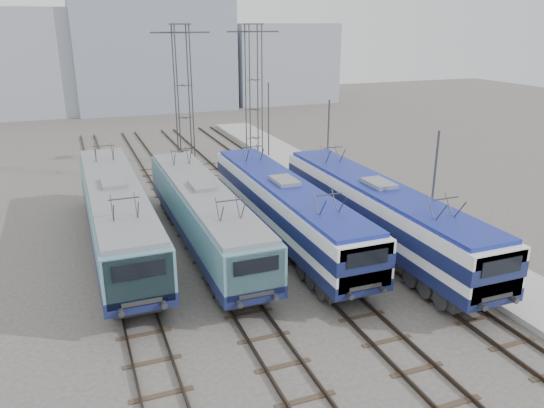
{
  "coord_description": "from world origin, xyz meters",
  "views": [
    {
      "loc": [
        -8.66,
        -19.39,
        12.1
      ],
      "look_at": [
        1.57,
        7.0,
        2.39
      ],
      "focal_mm": 35.0,
      "sensor_mm": 36.0,
      "label": 1
    }
  ],
  "objects": [
    {
      "name": "mast_mid",
      "position": [
        8.6,
        14.0,
        3.5
      ],
      "size": [
        0.12,
        0.12,
        7.0
      ],
      "primitive_type": "cylinder",
      "color": "#3F4247",
      "rests_on": "ground"
    },
    {
      "name": "building_east",
      "position": [
        24.0,
        62.0,
        6.0
      ],
      "size": [
        16.0,
        12.0,
        12.0
      ],
      "primitive_type": "cube",
      "color": "#979DAA",
      "rests_on": "ground"
    },
    {
      "name": "locomotive_far_left",
      "position": [
        -6.75,
        8.98,
        2.33
      ],
      "size": [
        2.97,
        18.77,
        3.53
      ],
      "color": "#151D4A",
      "rests_on": "ground"
    },
    {
      "name": "locomotive_far_right",
      "position": [
        6.75,
        4.07,
        2.33
      ],
      "size": [
        2.89,
        18.29,
        3.44
      ],
      "color": "#151D4A",
      "rests_on": "ground"
    },
    {
      "name": "locomotive_center_left",
      "position": [
        -2.25,
        7.51,
        2.2
      ],
      "size": [
        2.79,
        17.63,
        3.32
      ],
      "color": "#151D4A",
      "rests_on": "ground"
    },
    {
      "name": "catenary_tower_west",
      "position": [
        0.0,
        22.0,
        6.64
      ],
      "size": [
        4.5,
        1.2,
        12.0
      ],
      "color": "#3F4247",
      "rests_on": "ground"
    },
    {
      "name": "catenary_tower_east",
      "position": [
        6.5,
        24.0,
        6.64
      ],
      "size": [
        4.5,
        1.2,
        12.0
      ],
      "color": "#3F4247",
      "rests_on": "ground"
    },
    {
      "name": "platform",
      "position": [
        10.2,
        8.0,
        0.15
      ],
      "size": [
        4.0,
        70.0,
        0.3
      ],
      "primitive_type": "cube",
      "color": "#9E9E99",
      "rests_on": "ground"
    },
    {
      "name": "locomotive_center_right",
      "position": [
        2.25,
        6.61,
        2.29
      ],
      "size": [
        2.83,
        17.92,
        3.37
      ],
      "color": "#151D4A",
      "rests_on": "ground"
    },
    {
      "name": "building_west",
      "position": [
        -14.0,
        62.0,
        7.0
      ],
      "size": [
        18.0,
        12.0,
        14.0
      ],
      "primitive_type": "cube",
      "color": "#979DAA",
      "rests_on": "ground"
    },
    {
      "name": "ground",
      "position": [
        0.0,
        0.0,
        0.0
      ],
      "size": [
        160.0,
        160.0,
        0.0
      ],
      "primitive_type": "plane",
      "color": "#514C47"
    },
    {
      "name": "mast_rear",
      "position": [
        8.6,
        26.0,
        3.5
      ],
      "size": [
        0.12,
        0.12,
        7.0
      ],
      "primitive_type": "cylinder",
      "color": "#3F4247",
      "rests_on": "ground"
    },
    {
      "name": "building_center",
      "position": [
        4.0,
        62.0,
        9.0
      ],
      "size": [
        22.0,
        14.0,
        18.0
      ],
      "primitive_type": "cube",
      "color": "#8792A3",
      "rests_on": "ground"
    },
    {
      "name": "mast_front",
      "position": [
        8.6,
        2.0,
        3.5
      ],
      "size": [
        0.12,
        0.12,
        7.0
      ],
      "primitive_type": "cylinder",
      "color": "#3F4247",
      "rests_on": "ground"
    }
  ]
}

